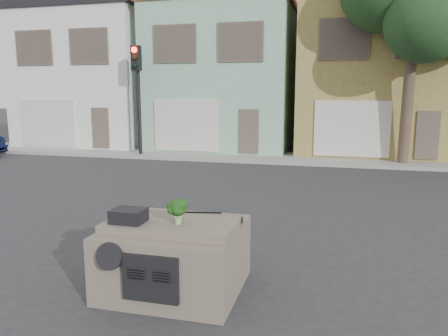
% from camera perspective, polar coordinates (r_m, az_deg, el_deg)
% --- Properties ---
extents(ground_plane, '(120.00, 120.00, 0.00)m').
position_cam_1_polar(ground_plane, '(9.75, -0.01, -8.07)').
color(ground_plane, '#303033').
rests_on(ground_plane, ground).
extents(sidewalk, '(40.00, 3.00, 0.15)m').
position_cam_1_polar(sidewalk, '(19.84, 7.60, 1.31)').
color(sidewalk, gray).
rests_on(sidewalk, ground).
extents(townhouse_white, '(7.20, 8.20, 7.55)m').
position_cam_1_polar(townhouse_white, '(27.01, -15.38, 11.18)').
color(townhouse_white, white).
rests_on(townhouse_white, ground).
extents(townhouse_mint, '(7.20, 8.20, 7.55)m').
position_cam_1_polar(townhouse_mint, '(24.21, 0.57, 11.71)').
color(townhouse_mint, '#8CBB9D').
rests_on(townhouse_mint, ground).
extents(townhouse_tan, '(7.20, 8.20, 7.55)m').
position_cam_1_polar(townhouse_tan, '(23.56, 18.94, 11.24)').
color(townhouse_tan, olive).
rests_on(townhouse_tan, ground).
extents(traffic_signal, '(0.40, 0.40, 5.10)m').
position_cam_1_polar(traffic_signal, '(20.49, -11.15, 8.43)').
color(traffic_signal, black).
rests_on(traffic_signal, ground).
extents(tree_near, '(4.40, 4.00, 8.50)m').
position_cam_1_polar(tree_near, '(19.01, 23.16, 12.87)').
color(tree_near, '#1D3B1C').
rests_on(tree_near, ground).
extents(car_dashboard, '(2.00, 1.80, 1.12)m').
position_cam_1_polar(car_dashboard, '(6.87, -6.40, -11.05)').
color(car_dashboard, '#6C6053').
rests_on(car_dashboard, ground).
extents(instrument_hump, '(0.48, 0.38, 0.20)m').
position_cam_1_polar(instrument_hump, '(6.58, -12.35, -6.11)').
color(instrument_hump, black).
rests_on(instrument_hump, car_dashboard).
extents(wiper_arm, '(0.69, 0.15, 0.02)m').
position_cam_1_polar(wiper_arm, '(6.94, -3.20, -5.82)').
color(wiper_arm, black).
rests_on(wiper_arm, car_dashboard).
extents(broccoli, '(0.38, 0.38, 0.38)m').
position_cam_1_polar(broccoli, '(6.38, -6.05, -5.61)').
color(broccoli, '#14350F').
rests_on(broccoli, car_dashboard).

